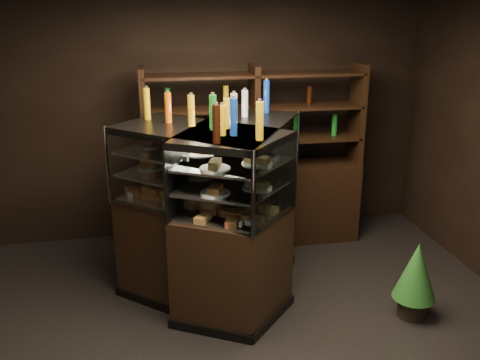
% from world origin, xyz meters
% --- Properties ---
extents(ground, '(5.00, 5.00, 0.00)m').
position_xyz_m(ground, '(0.00, 0.00, 0.00)').
color(ground, black).
rests_on(ground, ground).
extents(room_shell, '(5.02, 5.02, 3.01)m').
position_xyz_m(room_shell, '(0.00, 0.00, 1.94)').
color(room_shell, black).
rests_on(room_shell, ground).
extents(display_case, '(1.84, 1.67, 1.63)m').
position_xyz_m(display_case, '(-0.11, 0.94, 0.54)').
color(display_case, black).
rests_on(display_case, ground).
extents(food_display, '(1.33, 1.26, 0.49)m').
position_xyz_m(food_display, '(-0.11, 0.93, 1.19)').
color(food_display, '#DA804E').
rests_on(food_display, display_case).
extents(bottles_top, '(1.15, 1.12, 0.30)m').
position_xyz_m(bottles_top, '(-0.11, 0.94, 1.76)').
color(bottles_top, silver).
rests_on(bottles_top, display_case).
extents(potted_conifer, '(0.37, 0.37, 0.79)m').
position_xyz_m(potted_conifer, '(1.48, 0.29, 0.45)').
color(potted_conifer, black).
rests_on(potted_conifer, ground).
extents(back_shelving, '(2.39, 0.46, 2.00)m').
position_xyz_m(back_shelving, '(0.44, 2.05, 0.61)').
color(back_shelving, black).
rests_on(back_shelving, ground).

